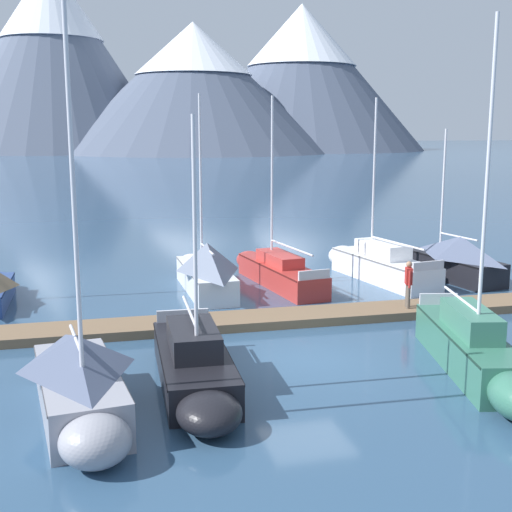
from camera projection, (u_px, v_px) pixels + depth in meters
name	position (u px, v px, depth m)	size (l,w,h in m)	color
ground_plane	(307.00, 361.00, 19.51)	(700.00, 700.00, 0.00)	#2D4C6B
mountain_central_massif	(53.00, 54.00, 197.57)	(69.78, 69.78, 54.41)	slate
mountain_shoulder_ridge	(194.00, 85.00, 193.39)	(79.34, 79.34, 36.55)	#4C566B
mountain_east_summit	(301.00, 75.00, 216.30)	(79.12, 79.12, 45.68)	#4C566B
dock	(270.00, 319.00, 23.29)	(21.10, 2.15, 0.30)	brown
sailboat_second_berth	(80.00, 383.00, 15.43)	(2.38, 5.89, 9.56)	#93939E
sailboat_mid_dock_port	(195.00, 367.00, 17.26)	(2.00, 6.78, 6.96)	black
sailboat_mid_dock_starboard	(204.00, 267.00, 27.85)	(1.86, 7.08, 8.02)	silver
sailboat_far_berth	(275.00, 270.00, 29.26)	(2.39, 7.78, 8.00)	#B2332D
sailboat_outer_slip	(475.00, 351.00, 18.20)	(2.85, 7.36, 9.44)	#336B56
sailboat_end_of_dock	(377.00, 264.00, 30.09)	(2.74, 7.47, 7.96)	white
sailboat_last_slip	(452.00, 258.00, 30.11)	(2.65, 6.09, 6.63)	black
person_on_dock	(408.00, 281.00, 24.03)	(0.32, 0.57, 1.69)	brown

